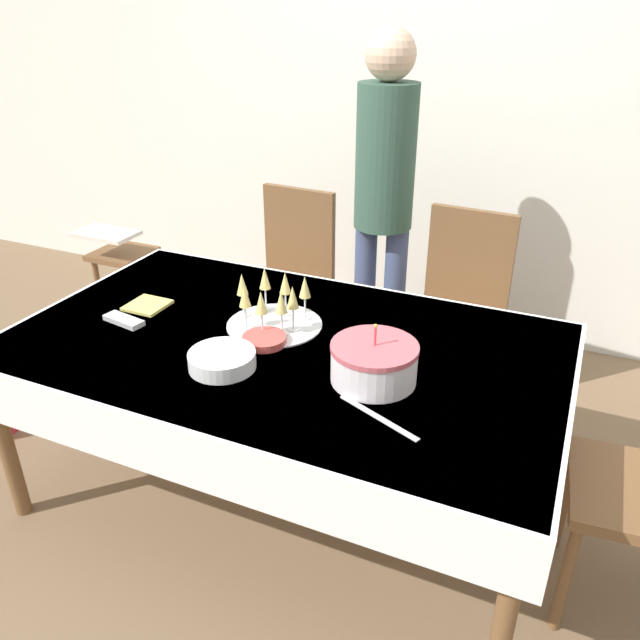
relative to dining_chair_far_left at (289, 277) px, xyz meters
The scene contains 14 objects.
ground_plane 1.14m from the dining_chair_far_left, 64.46° to the right, with size 12.00×12.00×0.00m, color brown.
wall_back 1.27m from the dining_chair_far_left, 64.00° to the left, with size 8.00×0.05×2.70m.
dining_table 1.01m from the dining_chair_far_left, 64.46° to the right, with size 1.98×1.17×0.72m.
dining_chair_far_left is the anchor object (origin of this frame).
dining_chair_far_right 0.88m from the dining_chair_far_left, ahead, with size 0.45×0.45×0.98m.
birthday_cake 1.33m from the dining_chair_far_left, 51.29° to the right, with size 0.28×0.28×0.20m.
champagne_tray 0.91m from the dining_chair_far_left, 66.99° to the right, with size 0.36×0.36×0.18m.
plate_stack_main 1.21m from the dining_chair_far_left, 73.91° to the right, with size 0.22×0.22×0.06m.
plate_stack_dessert 1.04m from the dining_chair_far_left, 68.14° to the right, with size 0.16×0.16×0.03m.
cake_knife 1.51m from the dining_chair_far_left, 53.31° to the right, with size 0.28×0.13×0.00m.
fork_pile 1.06m from the dining_chair_far_left, 100.15° to the right, with size 0.18×0.09×0.02m.
napkin_pile 0.91m from the dining_chair_far_left, 102.31° to the right, with size 0.15×0.15×0.01m.
person_standing 0.68m from the dining_chair_far_left, 17.58° to the left, with size 0.28×0.28×1.72m.
high_chair 1.00m from the dining_chair_far_left, behind, with size 0.33×0.35×0.71m.
Camera 1 is at (0.92, -1.73, 1.80)m, focal length 35.00 mm.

